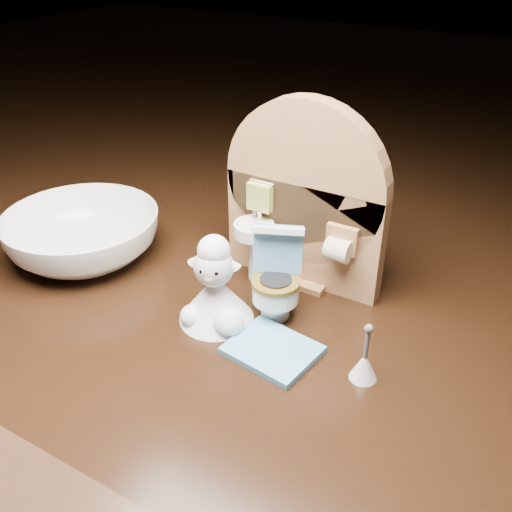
{
  "coord_description": "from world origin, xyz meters",
  "views": [
    {
      "loc": [
        0.17,
        -0.29,
        0.26
      ],
      "look_at": [
        -0.01,
        0.01,
        0.05
      ],
      "focal_mm": 40.0,
      "sensor_mm": 36.0,
      "label": 1
    }
  ],
  "objects": [
    {
      "name": "ceramic_bowl",
      "position": [
        -0.18,
        0.0,
        0.02
      ],
      "size": [
        0.16,
        0.16,
        0.04
      ],
      "primitive_type": "imported",
      "rotation": [
        0.0,
        0.0,
        -0.22
      ],
      "color": "white",
      "rests_on": "ground"
    },
    {
      "name": "toilet_brush",
      "position": [
        0.09,
        -0.02,
        0.01
      ],
      "size": [
        0.02,
        0.02,
        0.04
      ],
      "color": "white",
      "rests_on": "ground"
    },
    {
      "name": "bath_mat",
      "position": [
        0.02,
        -0.03,
        0.0
      ],
      "size": [
        0.06,
        0.06,
        0.0
      ],
      "primitive_type": "cube",
      "rotation": [
        0.0,
        0.0,
        -0.14
      ],
      "color": "#5A9BCB",
      "rests_on": "ground"
    },
    {
      "name": "plush_lamb",
      "position": [
        -0.03,
        -0.02,
        0.02
      ],
      "size": [
        0.06,
        0.06,
        0.07
      ],
      "rotation": [
        0.0,
        0.0,
        0.32
      ],
      "color": "white",
      "rests_on": "ground"
    },
    {
      "name": "toy_toilet",
      "position": [
        0.0,
        0.02,
        0.03
      ],
      "size": [
        0.04,
        0.05,
        0.07
      ],
      "rotation": [
        0.0,
        0.0,
        0.4
      ],
      "color": "white",
      "rests_on": "ground"
    },
    {
      "name": "backdrop_panel",
      "position": [
        -0.0,
        0.06,
        0.07
      ],
      "size": [
        0.13,
        0.05,
        0.15
      ],
      "color": "#AA7448",
      "rests_on": "ground"
    }
  ]
}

